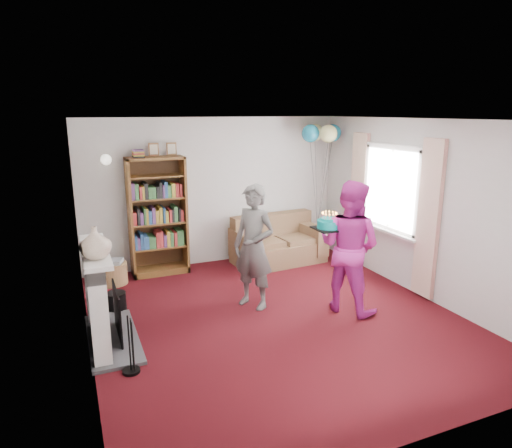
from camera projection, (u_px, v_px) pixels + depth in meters
name	position (u px, v px, depth m)	size (l,w,h in m)	color
ground	(275.00, 318.00, 5.89)	(5.00, 5.00, 0.00)	black
wall_back	(214.00, 191.00, 7.84)	(4.50, 0.02, 2.50)	silver
wall_left	(80.00, 244.00, 4.75)	(0.02, 5.00, 2.50)	silver
wall_right	(421.00, 209.00, 6.44)	(0.02, 5.00, 2.50)	silver
ceiling	(278.00, 119.00, 5.29)	(4.50, 5.00, 0.01)	white
fireplace	(102.00, 300.00, 5.16)	(0.55, 1.80, 1.12)	#3F3F42
window_bay	(390.00, 205.00, 6.97)	(0.14, 2.02, 2.20)	white
wall_sconce	(106.00, 160.00, 6.90)	(0.16, 0.23, 0.16)	gold
bookcase	(157.00, 217.00, 7.34)	(0.90, 0.42, 2.11)	#472B14
sofa	(277.00, 244.00, 8.04)	(1.55, 0.82, 0.82)	brown
wicker_basket	(113.00, 273.00, 7.02)	(0.44, 0.44, 0.39)	#986D47
person_striped	(254.00, 247.00, 6.06)	(0.61, 0.40, 1.68)	black
person_magenta	(349.00, 247.00, 5.95)	(0.85, 0.66, 1.75)	#BD258E
birthday_cake	(329.00, 224.00, 5.83)	(0.36, 0.36, 0.22)	black
balloons	(322.00, 133.00, 7.91)	(0.74, 0.74, 1.73)	#3F3F3F
mantel_vase	(95.00, 243.00, 4.65)	(0.32, 0.32, 0.33)	beige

